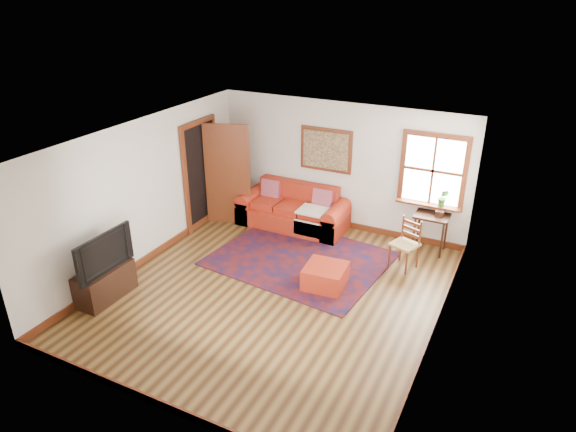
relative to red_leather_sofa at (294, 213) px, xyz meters
The scene contains 13 objects.
ground 2.48m from the red_leather_sofa, 71.18° to the right, with size 5.50×5.50×0.00m, color #3D2610.
room_envelope 2.80m from the red_leather_sofa, 71.07° to the right, with size 5.04×5.54×2.52m.
window 2.80m from the red_leather_sofa, ahead, with size 1.18×0.20×1.38m.
doorway 1.71m from the red_leather_sofa, 158.86° to the right, with size 0.89×1.08×2.14m.
framed_artwork 1.42m from the red_leather_sofa, 38.00° to the left, with size 1.05×0.07×0.85m.
persian_rug 1.41m from the red_leather_sofa, 59.59° to the right, with size 2.90×2.32×0.02m, color #56110C.
red_leather_sofa is the anchor object (origin of this frame).
red_ottoman 2.31m from the red_leather_sofa, 51.28° to the right, with size 0.64×0.64×0.37m, color #AA2815.
side_table 2.69m from the red_leather_sofa, ahead, with size 0.60×0.45×0.72m.
ladder_back_chair 2.51m from the red_leather_sofa, 13.72° to the right, with size 0.52×0.50×0.88m.
media_cabinet 3.92m from the red_leather_sofa, 112.18° to the right, with size 0.42×0.94×0.52m, color black.
television 3.97m from the red_leather_sofa, 111.78° to the right, with size 1.09×0.14×0.62m, color black.
candle_hurricane 3.53m from the red_leather_sofa, 114.04° to the right, with size 0.12×0.12×0.18m.
Camera 1 is at (3.28, -6.08, 4.54)m, focal length 32.00 mm.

